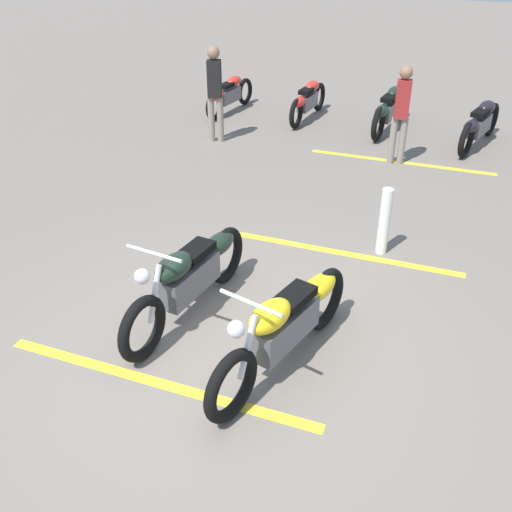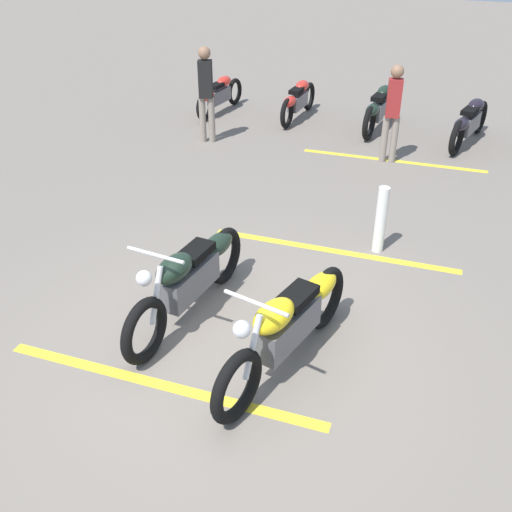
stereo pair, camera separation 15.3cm
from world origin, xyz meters
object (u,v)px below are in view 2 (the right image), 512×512
object	(u,v)px
motorcycle_row_center	(380,108)
motorcycle_row_left	(469,122)
bystander_near_row	(393,109)
bollard_post	(381,220)
motorcycle_row_far_right	(219,95)
bystander_secondary	(206,90)
motorcycle_dark_foreground	(191,277)
motorcycle_row_right	(298,100)
motorcycle_bright_foreground	(289,323)

from	to	relation	value
motorcycle_row_center	motorcycle_row_left	bearing A→B (deg)	-94.97
motorcycle_row_left	bystander_near_row	world-z (taller)	bystander_near_row
motorcycle_row_center	bollard_post	distance (m)	4.98
motorcycle_row_center	motorcycle_row_far_right	size ratio (longest dim) A/B	1.11
bystander_secondary	motorcycle_dark_foreground	bearing A→B (deg)	5.39
bollard_post	motorcycle_row_center	bearing A→B (deg)	10.70
motorcycle_dark_foreground	motorcycle_row_right	size ratio (longest dim) A/B	1.12
bystander_near_row	bystander_secondary	bearing A→B (deg)	-98.44
motorcycle_row_center	motorcycle_dark_foreground	bearing A→B (deg)	179.07
motorcycle_row_right	motorcycle_bright_foreground	bearing A→B (deg)	-161.20
motorcycle_dark_foreground	bystander_secondary	bearing A→B (deg)	-151.29
bystander_secondary	motorcycle_row_left	bearing A→B (deg)	90.86
motorcycle_dark_foreground	bystander_secondary	world-z (taller)	bystander_secondary
motorcycle_dark_foreground	bystander_near_row	size ratio (longest dim) A/B	1.35
motorcycle_dark_foreground	motorcycle_row_left	bearing A→B (deg)	165.42
motorcycle_row_left	bystander_secondary	distance (m)	4.91
motorcycle_bright_foreground	motorcycle_row_left	world-z (taller)	motorcycle_bright_foreground
motorcycle_row_left	bollard_post	bearing A→B (deg)	-176.76
motorcycle_dark_foreground	bollard_post	xyz separation A→B (m)	(2.07, -1.62, -0.02)
bystander_near_row	bystander_secondary	world-z (taller)	bystander_secondary
bystander_secondary	bollard_post	size ratio (longest dim) A/B	1.98
motorcycle_dark_foreground	motorcycle_row_center	distance (m)	7.00
bollard_post	motorcycle_bright_foreground	bearing A→B (deg)	170.79
motorcycle_bright_foreground	bystander_near_row	size ratio (longest dim) A/B	1.33
bystander_secondary	bollard_post	distance (m)	4.90
motorcycle_bright_foreground	motorcycle_row_center	bearing A→B (deg)	-162.82
motorcycle_row_left	motorcycle_row_center	xyz separation A→B (m)	(0.29, 1.72, 0.01)
motorcycle_bright_foreground	motorcycle_row_right	world-z (taller)	motorcycle_bright_foreground
motorcycle_dark_foreground	bollard_post	world-z (taller)	motorcycle_dark_foreground
motorcycle_row_center	bollard_post	world-z (taller)	bollard_post
motorcycle_row_right	bystander_near_row	distance (m)	2.88
motorcycle_row_center	bystander_secondary	distance (m)	3.49
bystander_near_row	bystander_secondary	distance (m)	3.39
motorcycle_bright_foreground	bollard_post	distance (m)	2.49
bystander_near_row	bystander_secondary	xyz separation A→B (m)	(-0.17, 3.38, 0.05)
motorcycle_bright_foreground	motorcycle_dark_foreground	world-z (taller)	same
motorcycle_bright_foreground	motorcycle_row_left	bearing A→B (deg)	-176.50
bystander_near_row	motorcycle_row_center	bearing A→B (deg)	-175.39
motorcycle_row_center	motorcycle_row_far_right	world-z (taller)	motorcycle_row_center
motorcycle_row_right	motorcycle_dark_foreground	bearing A→B (deg)	-169.69
motorcycle_row_far_right	motorcycle_row_left	bearing A→B (deg)	-87.35
motorcycle_row_left	motorcycle_row_right	size ratio (longest dim) A/B	1.05
motorcycle_row_left	bollard_post	size ratio (longest dim) A/B	2.37
motorcycle_bright_foreground	motorcycle_dark_foreground	distance (m)	1.28
bystander_near_row	motorcycle_bright_foreground	bearing A→B (deg)	-10.93
motorcycle_row_center	motorcycle_row_far_right	bearing A→B (deg)	96.38
motorcycle_row_right	bystander_near_row	size ratio (longest dim) A/B	1.21
motorcycle_row_left	motorcycle_row_center	bearing A→B (deg)	93.31
motorcycle_row_center	motorcycle_row_far_right	xyz separation A→B (m)	(-0.10, 3.46, -0.04)
motorcycle_row_left	motorcycle_row_far_right	bearing A→B (deg)	100.87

